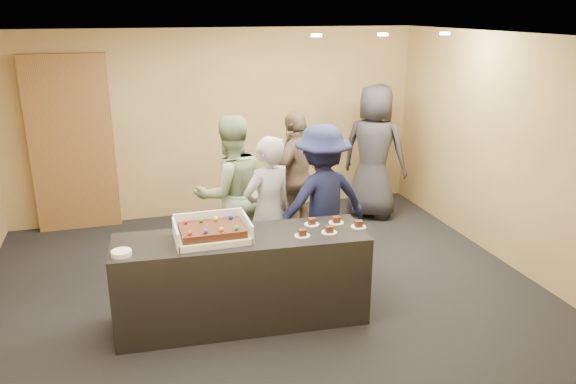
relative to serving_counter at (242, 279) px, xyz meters
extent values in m
plane|color=black|center=(0.35, 0.71, -0.45)|extent=(6.00, 6.00, 0.00)
plane|color=white|center=(0.35, 0.71, 2.25)|extent=(6.00, 6.00, 0.00)
cube|color=#977849|center=(0.35, 3.21, 0.90)|extent=(6.00, 0.04, 2.70)
cube|color=#977849|center=(0.35, -1.79, 0.90)|extent=(6.00, 0.04, 2.70)
cube|color=#977849|center=(3.35, 0.71, 0.90)|extent=(0.04, 5.00, 2.70)
cube|color=black|center=(0.00, 0.00, 0.00)|extent=(2.44, 0.86, 0.90)
cube|color=brown|center=(-1.67, 3.12, 0.75)|extent=(1.09, 0.15, 2.40)
cube|color=white|center=(-0.27, 0.00, 0.48)|extent=(0.67, 0.47, 0.06)
cube|color=white|center=(-0.60, 0.00, 0.54)|extent=(0.02, 0.47, 0.18)
cube|color=white|center=(0.07, 0.00, 0.54)|extent=(0.02, 0.47, 0.18)
cube|color=white|center=(-0.27, 0.23, 0.55)|extent=(0.67, 0.02, 0.20)
cube|color=#3B190D|center=(-0.27, 0.00, 0.54)|extent=(0.59, 0.41, 0.07)
sphere|color=red|center=(-0.49, 0.14, 0.60)|extent=(0.04, 0.04, 0.04)
sphere|color=#379A19|center=(-0.35, 0.14, 0.60)|extent=(0.04, 0.04, 0.04)
sphere|color=#D6F119|center=(-0.21, 0.14, 0.60)|extent=(0.04, 0.04, 0.04)
sphere|color=#1E1BE9|center=(-0.07, 0.14, 0.60)|extent=(0.04, 0.04, 0.04)
sphere|color=red|center=(-0.49, -0.14, 0.60)|extent=(0.04, 0.04, 0.04)
sphere|color=purple|center=(-0.35, -0.14, 0.60)|extent=(0.04, 0.04, 0.04)
sphere|color=orange|center=(-0.21, -0.14, 0.60)|extent=(0.04, 0.04, 0.04)
sphere|color=green|center=(-0.07, -0.14, 0.60)|extent=(0.04, 0.04, 0.04)
cylinder|color=white|center=(-1.09, -0.12, 0.47)|extent=(0.18, 0.18, 0.04)
cylinder|color=white|center=(0.56, -0.16, 0.45)|extent=(0.15, 0.15, 0.01)
cube|color=#3B190D|center=(0.56, -0.16, 0.49)|extent=(0.07, 0.06, 0.06)
cylinder|color=white|center=(0.74, 0.10, 0.45)|extent=(0.15, 0.15, 0.01)
cube|color=#3B190D|center=(0.74, 0.10, 0.49)|extent=(0.07, 0.06, 0.06)
cylinder|color=white|center=(0.83, -0.15, 0.45)|extent=(0.15, 0.15, 0.01)
cube|color=#3B190D|center=(0.83, -0.15, 0.49)|extent=(0.07, 0.06, 0.06)
cylinder|color=white|center=(0.99, 0.07, 0.45)|extent=(0.15, 0.15, 0.01)
cube|color=#3B190D|center=(0.99, 0.07, 0.49)|extent=(0.07, 0.06, 0.06)
cylinder|color=white|center=(1.16, -0.10, 0.45)|extent=(0.15, 0.15, 0.01)
cube|color=#3B190D|center=(1.16, -0.10, 0.49)|extent=(0.07, 0.06, 0.06)
imported|color=#939397|center=(0.45, 0.70, 0.40)|extent=(0.73, 0.61, 1.69)
imported|color=gray|center=(0.15, 1.27, 0.46)|extent=(1.01, 0.85, 1.82)
imported|color=#141839|center=(1.10, 0.81, 0.43)|extent=(1.22, 0.83, 1.75)
imported|color=brown|center=(1.13, 1.84, 0.41)|extent=(1.05, 0.97, 1.73)
imported|color=#2A2A2F|center=(2.47, 2.38, 0.53)|extent=(1.12, 1.11, 1.96)
cylinder|color=#FFEAC6|center=(1.15, 1.21, 2.22)|extent=(0.12, 0.12, 0.03)
cylinder|color=#FFEAC6|center=(1.95, 1.21, 2.22)|extent=(0.12, 0.12, 0.03)
cylinder|color=#FFEAC6|center=(2.75, 1.21, 2.22)|extent=(0.12, 0.12, 0.03)
camera|label=1|loc=(-0.96, -4.83, 2.51)|focal=35.00mm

